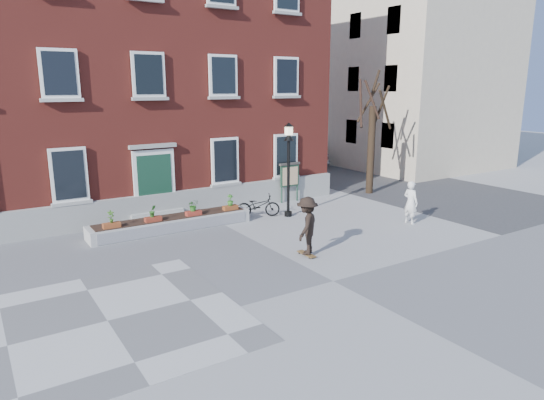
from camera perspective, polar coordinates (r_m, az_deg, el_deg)
ground at (r=13.97m, az=7.22°, el=-9.45°), size 100.00×100.00×0.00m
checker_patch at (r=12.32m, az=-18.79°, el=-13.32°), size 6.00×6.00×0.01m
bicycle at (r=20.34m, az=-1.64°, el=-0.66°), size 1.91×1.36×0.96m
parked_car at (r=34.24m, az=3.44°, el=5.60°), size 2.36×5.15×1.64m
bystander at (r=20.01m, az=15.99°, el=-0.27°), size 0.47×0.66×1.73m
brick_building at (r=24.66m, az=-18.28°, el=14.78°), size 18.40×10.85×12.60m
planter_assembly at (r=18.86m, az=-11.66°, el=-2.60°), size 6.20×1.12×1.15m
bare_tree at (r=25.02m, az=11.64°, el=7.07°), size 1.83×1.83×6.16m
side_street at (r=39.67m, az=9.39°, el=15.48°), size 15.20×36.00×14.50m
lamp_post at (r=20.02m, az=1.97°, el=5.13°), size 0.40×0.40×3.93m
notice_board at (r=22.82m, az=2.09°, el=2.88°), size 1.10×0.16×1.87m
skateboarder at (r=15.56m, az=4.14°, el=-3.04°), size 1.39×1.29×1.95m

